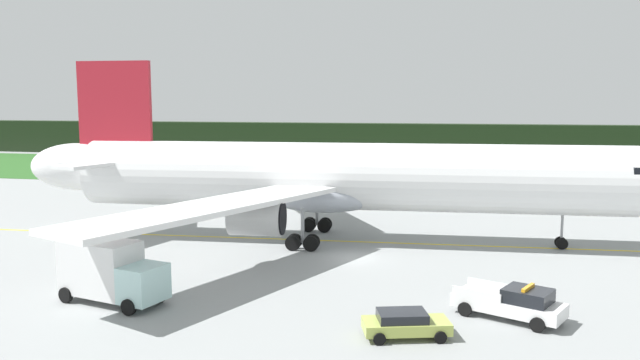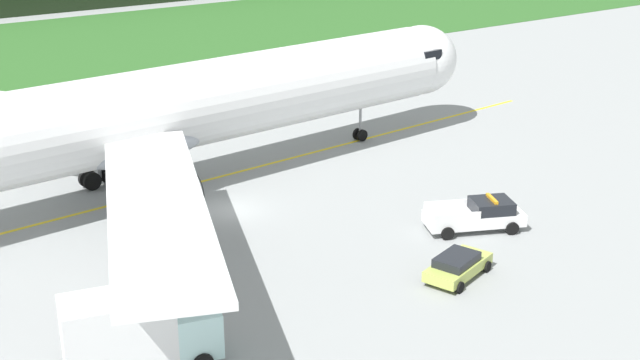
% 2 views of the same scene
% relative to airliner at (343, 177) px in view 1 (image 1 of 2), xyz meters
% --- Properties ---
extents(ground, '(320.00, 320.00, 0.00)m').
position_rel_airliner_xyz_m(ground, '(1.94, -5.21, -5.28)').
color(ground, gray).
extents(grass_verge, '(320.00, 39.05, 0.04)m').
position_rel_airliner_xyz_m(grass_verge, '(1.94, 49.56, -5.26)').
color(grass_verge, '#2B5C23').
rests_on(grass_verge, ground).
extents(distant_tree_line, '(288.00, 4.89, 7.03)m').
position_rel_airliner_xyz_m(distant_tree_line, '(1.94, 76.03, -1.76)').
color(distant_tree_line, black).
rests_on(distant_tree_line, ground).
extents(taxiway_centerline_main, '(69.98, 5.48, 0.01)m').
position_rel_airliner_xyz_m(taxiway_centerline_main, '(0.52, 0.04, -5.27)').
color(taxiway_centerline_main, yellow).
rests_on(taxiway_centerline_main, ground).
extents(airliner, '(54.07, 45.90, 14.79)m').
position_rel_airliner_xyz_m(airliner, '(0.00, 0.00, 0.00)').
color(airliner, silver).
rests_on(airliner, ground).
extents(ops_pickup_truck, '(6.03, 4.26, 1.94)m').
position_rel_airliner_xyz_m(ops_pickup_truck, '(12.22, -16.13, -4.37)').
color(ops_pickup_truck, silver).
rests_on(ops_pickup_truck, ground).
extents(catering_truck, '(6.74, 3.92, 3.68)m').
position_rel_airliner_xyz_m(catering_truck, '(-9.89, -18.40, -3.44)').
color(catering_truck, '#AAD2D1').
rests_on(catering_truck, ground).
extents(staff_car, '(4.52, 2.98, 1.30)m').
position_rel_airliner_xyz_m(staff_car, '(6.96, -19.94, -4.58)').
color(staff_car, '#ABBB52').
rests_on(staff_car, ground).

